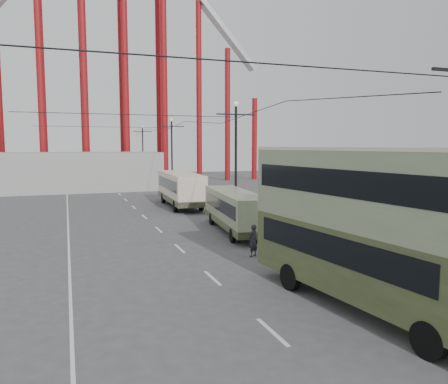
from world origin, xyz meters
name	(u,v)px	position (x,y,z in m)	size (l,w,h in m)	color
ground	(273,306)	(0.00, 0.00, 0.00)	(160.00, 160.00, 0.00)	#444446
road_markings	(151,221)	(-0.86, 19.70, 0.01)	(12.52, 120.00, 0.01)	silver
lamp_post_mid	(236,161)	(5.60, 18.00, 4.68)	(3.20, 0.44, 9.32)	black
lamp_post_far	(172,155)	(5.60, 40.00, 4.68)	(3.20, 0.44, 9.32)	black
lamp_post_distant	(143,153)	(5.60, 62.00, 4.68)	(3.20, 0.44, 9.32)	black
roller_coaster	(93,33)	(-2.49, 56.89, 22.92)	(52.95, 5.00, 55.48)	maroon
fairground_shed	(74,171)	(-6.00, 47.00, 2.50)	(22.00, 10.00, 5.00)	#9B9B96
double_decker_bus	(371,220)	(3.09, -1.46, 3.28)	(4.02, 11.14, 5.85)	#323F22
single_decker_green	(235,209)	(3.79, 13.54, 1.56)	(3.34, 9.95, 2.76)	gray
single_decker_cream	(180,188)	(3.35, 26.92, 1.84)	(3.06, 10.58, 3.26)	beige
pedestrian	(253,241)	(2.23, 6.92, 0.86)	(0.63, 0.41, 1.72)	black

